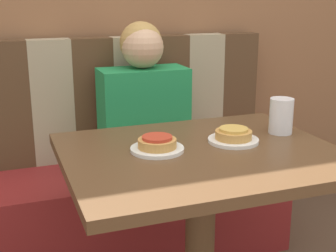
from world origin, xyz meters
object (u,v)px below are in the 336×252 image
person (143,99)px  pizza_left (157,142)px  plate_left (157,149)px  drinking_cup (281,116)px  plate_right (233,140)px  pizza_right (234,134)px

person → pizza_left: 0.61m
person → pizza_left: bearing=-103.0°
plate_left → drinking_cup: bearing=4.4°
pizza_left → drinking_cup: 0.48m
plate_right → drinking_cup: drinking_cup is taller
pizza_left → pizza_right: size_ratio=1.00×
pizza_left → person: bearing=77.0°
plate_left → plate_right: bearing=0.0°
pizza_right → drinking_cup: bearing=10.1°
plate_right → pizza_left: (-0.27, 0.00, 0.02)m
person → pizza_right: 0.61m
plate_left → plate_right: 0.27m
person → drinking_cup: size_ratio=5.06×
person → plate_left: 0.61m
plate_right → pizza_right: pizza_right is taller
person → pizza_right: bearing=-77.0°
pizza_right → drinking_cup: drinking_cup is taller
plate_right → pizza_left: 0.27m
plate_right → drinking_cup: size_ratio=1.35×
plate_left → pizza_left: pizza_left is taller
pizza_left → pizza_right: bearing=0.0°
plate_right → pizza_right: size_ratio=1.39×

